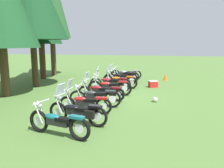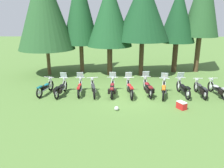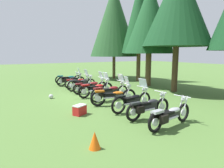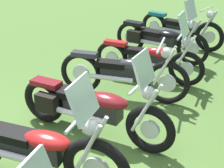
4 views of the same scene
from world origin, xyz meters
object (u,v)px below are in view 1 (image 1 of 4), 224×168
(motorcycle_3, at_px, (94,97))
(motorcycle_7, at_px, (119,80))
(motorcycle_1, at_px, (78,111))
(picnic_cooler, at_px, (153,84))
(motorcycle_5, at_px, (109,86))
(traffic_cone, at_px, (165,77))
(motorcycle_0, at_px, (58,122))
(motorcycle_4, at_px, (101,91))
(motorcycle_2, at_px, (84,102))
(motorcycle_10, at_px, (127,73))
(motorcycle_8, at_px, (120,77))
(motorcycle_6, at_px, (111,82))
(dropped_helmet, at_px, (155,99))
(pine_tree_4, at_px, (40,12))
(motorcycle_9, at_px, (125,75))

(motorcycle_3, distance_m, motorcycle_7, 4.51)
(motorcycle_1, relative_size, picnic_cooler, 3.48)
(motorcycle_5, height_order, traffic_cone, motorcycle_5)
(motorcycle_0, xyz_separation_m, motorcycle_4, (4.37, -0.09, 0.02))
(motorcycle_2, xyz_separation_m, motorcycle_10, (8.88, -0.24, -0.01))
(picnic_cooler, height_order, traffic_cone, traffic_cone)
(motorcycle_0, height_order, motorcycle_4, motorcycle_4)
(motorcycle_4, xyz_separation_m, motorcycle_8, (4.55, -0.06, 0.02))
(motorcycle_8, distance_m, motorcycle_10, 2.21)
(motorcycle_3, relative_size, motorcycle_4, 0.94)
(motorcycle_6, xyz_separation_m, dropped_helmet, (-2.05, -2.62, -0.37))
(motorcycle_1, bearing_deg, traffic_cone, -98.46)
(motorcycle_2, bearing_deg, motorcycle_3, -101.52)
(motorcycle_8, bearing_deg, traffic_cone, -147.78)
(motorcycle_7, distance_m, pine_tree_4, 8.20)
(motorcycle_5, xyz_separation_m, motorcycle_9, (4.53, -0.04, -0.03))
(motorcycle_1, distance_m, motorcycle_9, 8.97)
(motorcycle_2, relative_size, motorcycle_7, 0.92)
(motorcycle_1, height_order, pine_tree_4, pine_tree_4)
(motorcycle_3, relative_size, picnic_cooler, 3.51)
(motorcycle_7, relative_size, motorcycle_8, 1.02)
(dropped_helmet, bearing_deg, motorcycle_4, 95.84)
(motorcycle_4, bearing_deg, motorcycle_2, 89.18)
(motorcycle_8, relative_size, motorcycle_9, 1.03)
(motorcycle_1, height_order, motorcycle_6, motorcycle_6)
(motorcycle_4, bearing_deg, motorcycle_5, -94.04)
(motorcycle_10, bearing_deg, picnic_cooler, 118.21)
(motorcycle_7, bearing_deg, motorcycle_1, 101.89)
(traffic_cone, bearing_deg, motorcycle_0, 164.39)
(motorcycle_6, bearing_deg, motorcycle_2, 85.36)
(motorcycle_2, distance_m, motorcycle_3, 0.90)
(motorcycle_1, xyz_separation_m, motorcycle_8, (7.86, 0.06, 0.02))
(motorcycle_9, bearing_deg, motorcycle_7, 90.51)
(motorcycle_8, relative_size, dropped_helmet, 9.29)
(dropped_helmet, bearing_deg, motorcycle_7, 37.54)
(motorcycle_10, relative_size, picnic_cooler, 3.64)
(motorcycle_9, height_order, motorcycle_10, motorcycle_9)
(motorcycle_6, distance_m, motorcycle_10, 4.45)
(motorcycle_1, relative_size, motorcycle_10, 0.95)
(motorcycle_4, distance_m, motorcycle_8, 4.55)
(motorcycle_2, distance_m, motorcycle_6, 4.43)
(motorcycle_4, height_order, motorcycle_7, motorcycle_7)
(motorcycle_2, xyz_separation_m, traffic_cone, (8.96, -3.13, -0.21))
(motorcycle_9, relative_size, motorcycle_10, 0.95)
(motorcycle_3, xyz_separation_m, motorcycle_7, (4.51, -0.17, 0.01))
(motorcycle_4, xyz_separation_m, motorcycle_9, (5.65, -0.15, -0.01))
(motorcycle_3, xyz_separation_m, pine_tree_4, (6.77, 6.30, 4.51))
(motorcycle_0, distance_m, motorcycle_9, 10.02)
(motorcycle_9, bearing_deg, motorcycle_5, 88.33)
(motorcycle_9, distance_m, pine_tree_4, 7.84)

